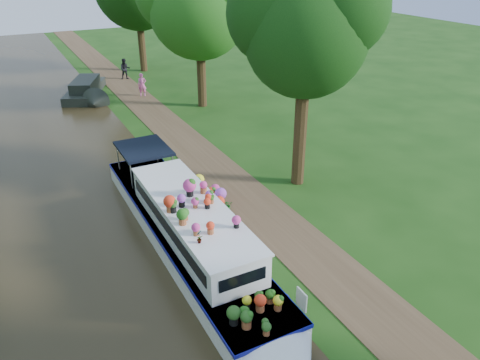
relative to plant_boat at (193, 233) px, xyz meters
name	(u,v)px	position (x,y,z in m)	size (l,w,h in m)	color
ground	(255,238)	(2.25, -0.13, -0.85)	(100.00, 100.00, 0.00)	#184010
canal_water	(81,290)	(-3.75, -0.13, -0.84)	(10.00, 100.00, 0.02)	black
towpath	(284,230)	(3.45, -0.13, -0.84)	(2.20, 100.00, 0.03)	#4D3924
plant_boat	(193,233)	(0.00, 0.00, 0.00)	(2.29, 13.52, 2.26)	white
tree_near_overhang	(306,25)	(6.04, 2.94, 5.75)	(5.52, 5.28, 8.99)	black
tree_near_mid	(198,0)	(6.73, 14.95, 5.58)	(6.90, 6.60, 9.40)	black
second_boat	(86,90)	(0.50, 20.41, -0.36)	(3.87, 6.70, 1.21)	#222722
pedestrian_pink	(142,85)	(3.98, 18.76, -0.06)	(0.56, 0.37, 1.53)	#D5578E
pedestrian_dark	(125,69)	(4.15, 23.74, -0.04)	(0.76, 0.60, 1.57)	black
verge_plant	(228,205)	(2.30, 2.14, -0.66)	(0.35, 0.30, 0.39)	#216F22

